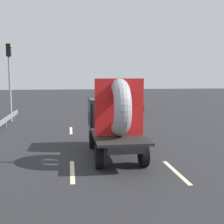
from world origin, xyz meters
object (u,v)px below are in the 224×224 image
oncoming_car (123,96)px  distant_sedan (130,105)px  traffic_light (9,71)px  flatbed_truck (114,117)px

oncoming_car → distant_sedan: bearing=-96.6°
distant_sedan → traffic_light: traffic_light is taller
distant_sedan → oncoming_car: size_ratio=0.98×
distant_sedan → oncoming_car: oncoming_car is taller
flatbed_truck → traffic_light: (-6.20, 9.91, 2.09)m
distant_sedan → oncoming_car: (1.30, 11.27, 0.01)m
distant_sedan → oncoming_car: 11.35m
flatbed_truck → traffic_light: traffic_light is taller
traffic_light → oncoming_car: bearing=54.2°
flatbed_truck → distant_sedan: flatbed_truck is taller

